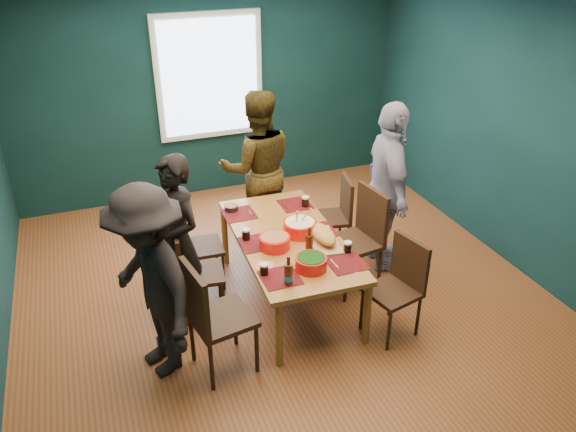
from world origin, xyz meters
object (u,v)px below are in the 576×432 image
Objects in this scene: chair_right_far at (337,210)px; cutting_board at (323,236)px; bowl_dumpling at (300,227)px; bowl_herbs at (311,262)px; chair_left_mid at (191,267)px; dining_table at (289,243)px; chair_right_mid at (362,232)px; chair_left_near at (210,312)px; person_back at (258,168)px; person_far_left at (177,239)px; bowl_salad at (275,242)px; chair_right_near at (400,280)px; person_right at (388,189)px; person_near_left at (151,284)px; chair_left_far at (192,241)px.

cutting_board is at bearing -112.35° from chair_right_far.
bowl_herbs is (-0.13, -0.58, -0.01)m from bowl_dumpling.
chair_left_mid is at bearing 143.89° from bowl_herbs.
dining_table is 1.81× the size of chair_right_mid.
chair_left_near reaches higher than chair_right_far.
person_back is at bearing 110.21° from chair_right_mid.
person_back is 2.73× the size of cutting_board.
bowl_dumpling is at bearing 169.39° from chair_right_mid.
person_back is (1.10, 1.05, 0.09)m from person_far_left.
bowl_salad is at bearing 45.88° from person_far_left.
chair_right_near is 2.90× the size of bowl_dumpling.
person_far_left is 1.22m from bowl_herbs.
person_right is at bearing 145.13° from person_back.
chair_right_far is at bearing 25.89° from chair_left_mid.
person_near_left is at bearing 119.76° from person_right.
chair_left_far is 2.85× the size of bowl_dumpling.
chair_right_near reaches higher than cutting_board.
dining_table is at bearing 94.23° from person_back.
person_far_left is at bearing 172.27° from dining_table.
person_right reaches higher than chair_left_far.
bowl_herbs is (0.79, -1.11, 0.24)m from chair_left_far.
dining_table is 1.42m from person_near_left.
chair_right_far reaches higher than bowl_herbs.
bowl_dumpling is at bearing 130.63° from cutting_board.
bowl_dumpling reaches higher than bowl_salad.
bowl_dumpling is (1.44, 0.51, -0.06)m from person_near_left.
dining_table is 2.11× the size of chair_right_far.
cutting_board is (1.25, -0.37, -0.03)m from person_far_left.
person_right reaches higher than chair_right_near.
person_right reaches higher than chair_right_mid.
bowl_salad is at bearing 27.83° from chair_left_near.
person_far_left is at bearing -154.60° from chair_right_far.
chair_right_mid is at bearing -15.84° from chair_left_far.
person_right is 6.41× the size of bowl_salad.
person_far_left reaches higher than dining_table.
chair_left_near reaches higher than dining_table.
dining_table is 1.82× the size of chair_left_near.
bowl_herbs is at bearing -50.92° from chair_left_far.
dining_table is at bearing 56.39° from person_far_left.
bowl_salad is 0.45m from cutting_board.
chair_left_mid is (-0.11, -0.45, 0.00)m from chair_left_far.
person_right reaches higher than bowl_herbs.
bowl_herbs is 0.42× the size of cutting_board.
bowl_dumpling is (1.11, -0.15, -0.02)m from person_far_left.
chair_left_mid is at bearing 57.21° from person_back.
cutting_board is at bearing -5.26° from chair_left_mid.
person_back is (1.03, 1.93, 0.28)m from chair_left_near.
chair_left_far is at bearing -165.91° from chair_right_far.
chair_right_mid is 3.69× the size of bowl_salad.
chair_right_near is at bearing -36.86° from chair_left_far.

